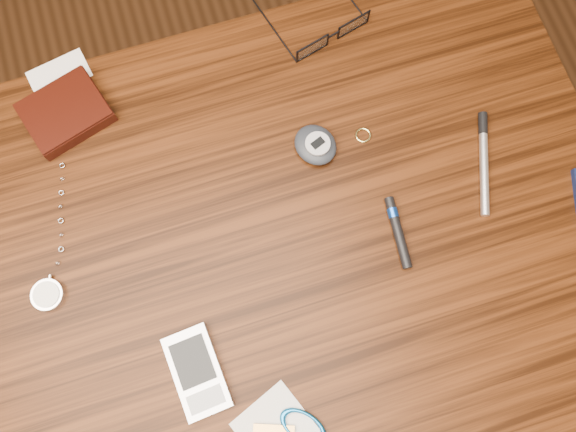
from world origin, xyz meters
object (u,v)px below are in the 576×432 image
object	(u,v)px
wallet_and_card	(65,112)
pda_phone	(197,372)
pedometer	(316,145)
eyeglasses	(330,33)
notepad_keys	(291,430)
pocket_watch	(48,289)
silver_pen	(484,155)
desk	(263,266)

from	to	relation	value
wallet_and_card	pda_phone	distance (m)	0.40
pedometer	eyeglasses	bearing A→B (deg)	65.01
notepad_keys	pocket_watch	bearing A→B (deg)	133.96
silver_pen	pda_phone	bearing A→B (deg)	-160.51
wallet_and_card	pocket_watch	world-z (taller)	wallet_and_card
pda_phone	notepad_keys	size ratio (longest dim) A/B	0.92
pedometer	notepad_keys	xyz separation A→B (m)	(-0.14, -0.34, -0.01)
desk	pocket_watch	world-z (taller)	pocket_watch
silver_pen	pocket_watch	bearing A→B (deg)	-179.85
pocket_watch	pedometer	size ratio (longest dim) A/B	3.37
eyeglasses	pda_phone	distance (m)	0.51
pedometer	notepad_keys	size ratio (longest dim) A/B	0.64
wallet_and_card	pedometer	xyz separation A→B (m)	(0.32, -0.15, -0.00)
pda_phone	silver_pen	xyz separation A→B (m)	(0.45, 0.16, -0.00)
desk	pocket_watch	bearing A→B (deg)	172.52
desk	pedometer	bearing A→B (deg)	45.72
pedometer	silver_pen	world-z (taller)	pedometer
eyeglasses	notepad_keys	distance (m)	0.55
desk	pda_phone	bearing A→B (deg)	-133.99
pocket_watch	pda_phone	world-z (taller)	pda_phone
silver_pen	wallet_and_card	bearing A→B (deg)	156.44
pedometer	notepad_keys	world-z (taller)	pedometer
desk	notepad_keys	world-z (taller)	notepad_keys
eyeglasses	pocket_watch	size ratio (longest dim) A/B	0.60
pedometer	silver_pen	bearing A→B (deg)	-20.66
pda_phone	notepad_keys	distance (m)	0.14
silver_pen	pedometer	bearing A→B (deg)	159.34
pda_phone	desk	bearing A→B (deg)	46.01
eyeglasses	notepad_keys	xyz separation A→B (m)	(-0.22, -0.50, -0.01)
wallet_and_card	eyeglasses	bearing A→B (deg)	0.92
wallet_and_card	notepad_keys	xyz separation A→B (m)	(0.18, -0.49, -0.01)
desk	pedometer	distance (m)	0.20
pocket_watch	notepad_keys	size ratio (longest dim) A/B	2.15
desk	pda_phone	size ratio (longest dim) A/B	8.90
pocket_watch	silver_pen	xyz separation A→B (m)	(0.61, 0.00, 0.00)
pocket_watch	eyeglasses	bearing A→B (deg)	27.37
wallet_and_card	pocket_watch	bearing A→B (deg)	-107.63
notepad_keys	desk	bearing A→B (deg)	83.28
silver_pen	notepad_keys	bearing A→B (deg)	-144.16
desk	pedometer	world-z (taller)	pedometer
pocket_watch	pedometer	bearing A→B (deg)	12.02
wallet_and_card	pda_phone	size ratio (longest dim) A/B	1.43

